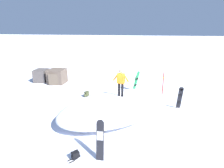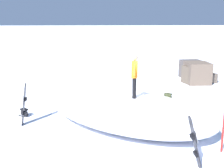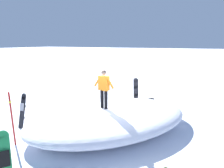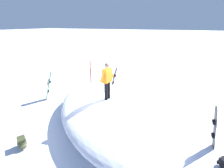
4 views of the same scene
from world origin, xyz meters
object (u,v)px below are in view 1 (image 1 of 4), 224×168
Objects in this scene: snowboard_secondary_upright at (180,98)px; trail_marker_pole at (163,86)px; backpack_near at (87,94)px; backpack_far at (76,155)px; snowboarder_standing at (121,81)px; snowboard_primary_upright at (100,139)px; snowboard_tertiary_upright at (136,81)px.

snowboard_secondary_upright is 1.57m from trail_marker_pole.
backpack_near is 1.31× the size of backpack_far.
backpack_far is at bearing 167.08° from snowboarder_standing.
backpack_near is at bearing 24.55° from snowboard_primary_upright.
snowboarder_standing is 3.92m from backpack_near.
trail_marker_pole reaches higher than backpack_far.
snowboard_secondary_upright is at bearing -140.90° from trail_marker_pole.
snowboard_tertiary_upright is at bearing -59.71° from backpack_near.
snowboard_secondary_upright is 6.45m from backpack_near.
backpack_far is (-8.40, 1.59, -0.69)m from snowboard_tertiary_upright.
trail_marker_pole is at bearing -85.90° from backpack_near.
snowboard_primary_upright is 1.17m from backpack_far.
trail_marker_pole is at bearing -21.82° from snowboard_primary_upright.
snowboard_tertiary_upright is at bearing 45.76° from snowboard_secondary_upright.
snowboard_secondary_upright is (1.18, -3.49, -1.18)m from snowboarder_standing.
snowboard_secondary_upright is at bearing -134.24° from snowboard_tertiary_upright.
snowboarder_standing is at bearing 133.36° from trail_marker_pole.
snowboarder_standing is 4.20m from snowboard_tertiary_upright.
backpack_far is at bearing -163.65° from backpack_near.
snowboard_tertiary_upright reaches higher than snowboard_secondary_upright.
snowboarder_standing is at bearing -12.92° from backpack_far.
snowboard_tertiary_upright reaches higher than backpack_near.
trail_marker_pole reaches higher than snowboard_primary_upright.
backpack_far is (-0.26, 0.92, -0.67)m from snowboard_primary_upright.
snowboard_primary_upright is at bearing 158.18° from trail_marker_pole.
snowboard_primary_upright reaches higher than snowboard_secondary_upright.
snowboard_tertiary_upright is at bearing 49.82° from trail_marker_pole.
snowboard_tertiary_upright is 4.06m from backpack_near.
backpack_near is 6.65m from backpack_far.
snowboarder_standing is at bearing 108.63° from snowboard_secondary_upright.
snowboarder_standing reaches higher than backpack_far.
snowboard_primary_upright is (-4.12, 0.09, -1.12)m from snowboarder_standing.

